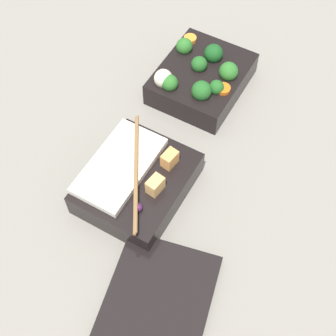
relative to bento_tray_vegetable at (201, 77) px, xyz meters
name	(u,v)px	position (x,y,z in m)	size (l,w,h in m)	color
ground_plane	(174,139)	(0.13, 0.02, -0.03)	(3.00, 3.00, 0.00)	gray
bento_tray_vegetable	(201,77)	(0.00, 0.00, 0.00)	(0.18, 0.15, 0.08)	black
bento_tray_rice	(136,181)	(0.26, 0.01, 0.00)	(0.19, 0.15, 0.08)	black
bento_lid	(158,300)	(0.41, 0.14, -0.02)	(0.18, 0.15, 0.02)	black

